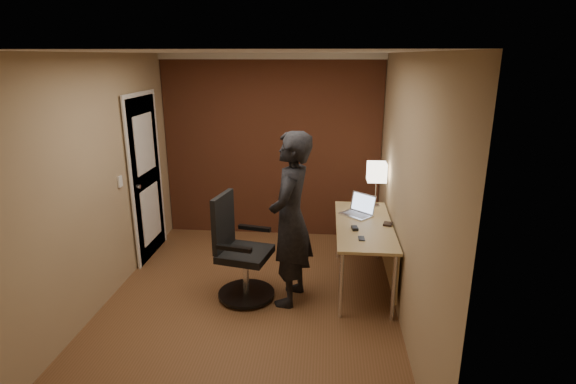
% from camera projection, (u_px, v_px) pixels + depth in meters
% --- Properties ---
extents(room, '(4.00, 4.00, 4.00)m').
position_uv_depth(room, '(247.00, 145.00, 5.77)').
color(room, brown).
rests_on(room, ground).
extents(desk, '(0.60, 1.50, 0.73)m').
position_uv_depth(desk, '(370.00, 235.00, 4.88)').
color(desk, tan).
rests_on(desk, ground).
extents(desk_lamp, '(0.22, 0.22, 0.54)m').
position_uv_depth(desk_lamp, '(377.00, 172.00, 5.29)').
color(desk_lamp, silver).
rests_on(desk_lamp, desk).
extents(laptop, '(0.42, 0.41, 0.23)m').
position_uv_depth(laptop, '(359.00, 209.00, 5.11)').
color(laptop, silver).
rests_on(laptop, desk).
extents(mouse, '(0.08, 0.11, 0.03)m').
position_uv_depth(mouse, '(355.00, 228.00, 4.67)').
color(mouse, black).
rests_on(mouse, desk).
extents(phone, '(0.06, 0.12, 0.01)m').
position_uv_depth(phone, '(361.00, 238.00, 4.44)').
color(phone, black).
rests_on(phone, desk).
extents(wallet, '(0.12, 0.13, 0.02)m').
position_uv_depth(wallet, '(388.00, 224.00, 4.80)').
color(wallet, black).
rests_on(wallet, desk).
extents(office_chair, '(0.60, 0.67, 1.10)m').
position_uv_depth(office_chair, '(239.00, 254.00, 4.67)').
color(office_chair, black).
rests_on(office_chair, ground).
extents(person, '(0.55, 0.73, 1.79)m').
position_uv_depth(person, '(291.00, 220.00, 4.49)').
color(person, black).
rests_on(person, ground).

